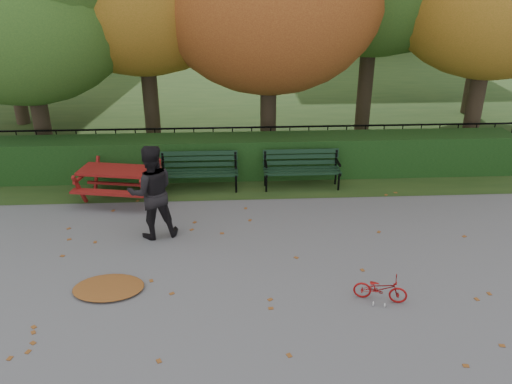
{
  "coord_description": "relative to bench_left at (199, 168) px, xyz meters",
  "views": [
    {
      "loc": [
        -0.56,
        -7.17,
        4.78
      ],
      "look_at": [
        -0.11,
        1.21,
        1.0
      ],
      "focal_mm": 35.0,
      "sensor_mm": 36.0,
      "label": 1
    }
  ],
  "objects": [
    {
      "name": "ground",
      "position": [
        1.3,
        -3.7,
        -0.52
      ],
      "size": [
        90.0,
        90.0,
        0.0
      ],
      "primitive_type": "plane",
      "color": "slate",
      "rests_on": "ground"
    },
    {
      "name": "grass_strip",
      "position": [
        1.3,
        10.3,
        -0.51
      ],
      "size": [
        90.0,
        90.0,
        0.0
      ],
      "primitive_type": "plane",
      "color": "#1F3915",
      "rests_on": "ground"
    },
    {
      "name": "hedge",
      "position": [
        1.3,
        0.8,
        -0.02
      ],
      "size": [
        13.0,
        0.9,
        1.0
      ],
      "primitive_type": "cube",
      "color": "black",
      "rests_on": "ground"
    },
    {
      "name": "iron_fence",
      "position": [
        1.3,
        1.6,
        0.02
      ],
      "size": [
        14.0,
        0.04,
        1.02
      ],
      "color": "black",
      "rests_on": "ground"
    },
    {
      "name": "bench_left",
      "position": [
        0.0,
        0.0,
        0.0
      ],
      "size": [
        1.8,
        0.57,
        0.88
      ],
      "color": "black",
      "rests_on": "ground"
    },
    {
      "name": "bench_right",
      "position": [
        2.4,
        0.0,
        0.0
      ],
      "size": [
        1.8,
        0.57,
        0.88
      ],
      "color": "black",
      "rests_on": "ground"
    },
    {
      "name": "picnic_table",
      "position": [
        -1.74,
        -0.52,
        0.05
      ],
      "size": [
        1.93,
        1.67,
        0.83
      ],
      "rotation": [
        0.0,
        0.0,
        -0.18
      ],
      "color": "maroon",
      "rests_on": "ground"
    },
    {
      "name": "leaf_pile",
      "position": [
        -1.29,
        -4.01,
        -0.48
      ],
      "size": [
        1.31,
        1.06,
        0.08
      ],
      "primitive_type": "ellipsoid",
      "rotation": [
        0.0,
        0.0,
        0.25
      ],
      "color": "brown",
      "rests_on": "ground"
    },
    {
      "name": "leaf_scatter",
      "position": [
        1.3,
        -3.4,
        -0.51
      ],
      "size": [
        9.0,
        5.7,
        0.01
      ],
      "primitive_type": null,
      "color": "brown",
      "rests_on": "ground"
    },
    {
      "name": "child",
      "position": [
        -0.9,
        -0.5,
        0.0
      ],
      "size": [
        0.45,
        0.38,
        1.04
      ],
      "primitive_type": "imported",
      "rotation": [
        0.0,
        0.0,
        2.72
      ],
      "color": "#3B1913",
      "rests_on": "ground"
    },
    {
      "name": "adult",
      "position": [
        -0.76,
        -2.23,
        0.4
      ],
      "size": [
        1.05,
        0.91,
        1.85
      ],
      "primitive_type": "imported",
      "rotation": [
        0.0,
        0.0,
        3.4
      ],
      "color": "black",
      "rests_on": "ground"
    },
    {
      "name": "bicycle",
      "position": [
        3.03,
        -4.52,
        -0.3
      ],
      "size": [
        0.88,
        0.52,
        0.43
      ],
      "primitive_type": "imported",
      "rotation": [
        0.0,
        0.0,
        1.27
      ],
      "color": "maroon",
      "rests_on": "ground"
    }
  ]
}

